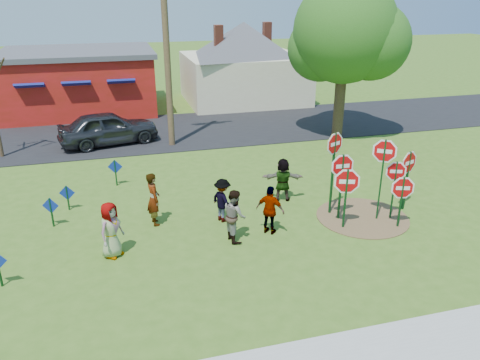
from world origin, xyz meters
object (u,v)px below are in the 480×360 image
object	(u,v)px
suv	(109,128)
utility_pole	(166,38)
person_a	(111,230)
person_b	(154,199)
stop_sign_d	(408,167)
stop_sign_b	(334,153)
stop_sign_a	(347,186)
stop_sign_c	(383,161)
leafy_tree	(347,37)

from	to	relation	value
suv	utility_pole	size ratio (longest dim) A/B	0.49
person_a	person_b	size ratio (longest dim) A/B	0.94
stop_sign_d	stop_sign_b	bearing A→B (deg)	149.83
stop_sign_a	person_a	distance (m)	7.52
stop_sign_b	stop_sign_d	world-z (taller)	stop_sign_b
stop_sign_a	stop_sign_c	distance (m)	1.58
leafy_tree	stop_sign_a	bearing A→B (deg)	-115.67
utility_pole	leafy_tree	bearing A→B (deg)	-5.94
suv	leafy_tree	bearing A→B (deg)	-112.03
utility_pole	person_b	bearing A→B (deg)	-101.40
stop_sign_a	stop_sign_c	world-z (taller)	stop_sign_c
person_b	stop_sign_c	bearing A→B (deg)	-111.55
stop_sign_c	suv	distance (m)	14.34
person_b	suv	size ratio (longest dim) A/B	0.38
suv	stop_sign_c	bearing A→B (deg)	-154.67
stop_sign_c	person_b	xyz separation A→B (m)	(-7.50, 1.69, -1.22)
stop_sign_d	person_a	bearing A→B (deg)	160.72
stop_sign_a	leafy_tree	world-z (taller)	leafy_tree
stop_sign_d	leafy_tree	xyz separation A→B (m)	(1.82, 8.82, 3.58)
stop_sign_b	stop_sign_c	distance (m)	1.64
stop_sign_a	stop_sign_c	size ratio (longest dim) A/B	0.74
stop_sign_d	utility_pole	bearing A→B (deg)	103.81
stop_sign_c	leafy_tree	xyz separation A→B (m)	(3.17, 9.29, 3.09)
suv	leafy_tree	world-z (taller)	leafy_tree
stop_sign_b	suv	bearing A→B (deg)	101.22
stop_sign_b	utility_pole	world-z (taller)	utility_pole
stop_sign_b	stop_sign_c	xyz separation A→B (m)	(1.39, -0.85, -0.15)
stop_sign_b	person_b	xyz separation A→B (m)	(-6.10, 0.84, -1.37)
person_b	utility_pole	world-z (taller)	utility_pole
stop_sign_b	stop_sign_d	size ratio (longest dim) A/B	1.33
stop_sign_b	stop_sign_d	bearing A→B (deg)	-32.38
stop_sign_d	stop_sign_a	bearing A→B (deg)	172.56
stop_sign_c	utility_pole	size ratio (longest dim) A/B	0.30
person_a	suv	xyz separation A→B (m)	(0.07, 11.29, 0.01)
stop_sign_b	leafy_tree	size ratio (longest dim) A/B	0.39
stop_sign_c	stop_sign_a	bearing A→B (deg)	-135.86
stop_sign_c	person_b	size ratio (longest dim) A/B	1.64
person_a	leafy_tree	world-z (taller)	leafy_tree
stop_sign_b	suv	xyz separation A→B (m)	(-7.46, 10.37, -1.42)
stop_sign_a	leafy_tree	distance (m)	11.24
utility_pole	leafy_tree	distance (m)	8.99
stop_sign_a	person_a	world-z (taller)	stop_sign_a
stop_sign_d	utility_pole	xyz separation A→B (m)	(-7.12, 9.76, 3.64)
stop_sign_b	person_a	size ratio (longest dim) A/B	1.80
stop_sign_a	suv	size ratio (longest dim) A/B	0.46
person_a	leafy_tree	distance (m)	15.90
person_b	stop_sign_a	bearing A→B (deg)	-116.70
stop_sign_c	utility_pole	world-z (taller)	utility_pole
stop_sign_b	stop_sign_c	bearing A→B (deg)	-55.80
utility_pole	person_a	bearing A→B (deg)	-106.98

